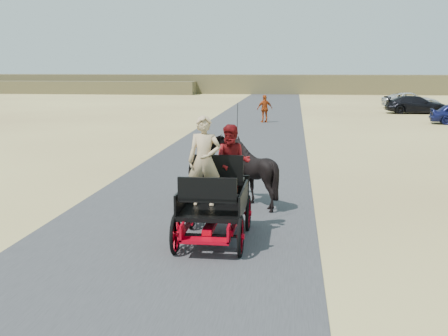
# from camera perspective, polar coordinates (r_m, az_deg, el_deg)

# --- Properties ---
(ground) EXTENTS (140.00, 140.00, 0.00)m
(ground) POSITION_cam_1_polar(r_m,az_deg,el_deg) (12.82, -4.21, -5.46)
(ground) COLOR tan
(road) EXTENTS (6.00, 140.00, 0.01)m
(road) POSITION_cam_1_polar(r_m,az_deg,el_deg) (12.82, -4.21, -5.44)
(road) COLOR #38383A
(road) RESTS_ON ground
(ridge_far) EXTENTS (140.00, 6.00, 2.40)m
(ridge_far) POSITION_cam_1_polar(r_m,az_deg,el_deg) (74.17, 5.31, 8.49)
(ridge_far) COLOR brown
(ridge_far) RESTS_ON ground
(ridge_near) EXTENTS (40.00, 4.00, 1.60)m
(ridge_near) POSITION_cam_1_polar(r_m,az_deg,el_deg) (77.29, -17.85, 7.82)
(ridge_near) COLOR brown
(ridge_near) RESTS_ON ground
(carriage) EXTENTS (1.30, 2.40, 0.72)m
(carriage) POSITION_cam_1_polar(r_m,az_deg,el_deg) (11.37, -1.01, -5.60)
(carriage) COLOR black
(carriage) RESTS_ON ground
(horse_left) EXTENTS (0.91, 2.01, 1.70)m
(horse_left) POSITION_cam_1_polar(r_m,az_deg,el_deg) (14.23, -1.49, -0.35)
(horse_left) COLOR black
(horse_left) RESTS_ON ground
(horse_right) EXTENTS (1.37, 1.54, 1.70)m
(horse_right) POSITION_cam_1_polar(r_m,az_deg,el_deg) (14.11, 2.93, -0.44)
(horse_right) COLOR black
(horse_right) RESTS_ON ground
(driver_man) EXTENTS (0.66, 0.43, 1.80)m
(driver_man) POSITION_cam_1_polar(r_m,az_deg,el_deg) (11.17, -2.01, 0.73)
(driver_man) COLOR tan
(driver_man) RESTS_ON carriage
(passenger_woman) EXTENTS (0.77, 0.60, 1.58)m
(passenger_woman) POSITION_cam_1_polar(r_m,az_deg,el_deg) (11.66, 0.85, 0.58)
(passenger_woman) COLOR #660C0F
(passenger_woman) RESTS_ON carriage
(pedestrian) EXTENTS (1.09, 0.81, 1.73)m
(pedestrian) POSITION_cam_1_polar(r_m,az_deg,el_deg) (35.33, 4.17, 6.03)
(pedestrian) COLOR #AA3F13
(pedestrian) RESTS_ON ground
(car_c) EXTENTS (4.55, 1.87, 1.32)m
(car_c) POSITION_cam_1_polar(r_m,az_deg,el_deg) (44.38, 18.96, 6.10)
(car_c) COLOR black
(car_c) RESTS_ON ground
(car_d) EXTENTS (4.73, 2.22, 1.31)m
(car_d) POSITION_cam_1_polar(r_m,az_deg,el_deg) (49.78, 18.45, 6.52)
(car_d) COLOR silver
(car_d) RESTS_ON ground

